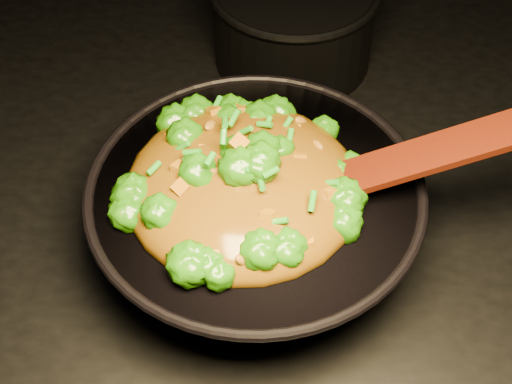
# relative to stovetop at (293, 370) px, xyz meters

# --- Properties ---
(stovetop) EXTENTS (1.20, 0.90, 0.90)m
(stovetop) POSITION_rel_stovetop_xyz_m (0.00, 0.00, 0.00)
(stovetop) COLOR black
(stovetop) RESTS_ON ground
(wok) EXTENTS (0.47, 0.47, 0.10)m
(wok) POSITION_rel_stovetop_xyz_m (-0.06, -0.08, 0.50)
(wok) COLOR black
(wok) RESTS_ON stovetop
(stir_fry) EXTENTS (0.31, 0.31, 0.09)m
(stir_fry) POSITION_rel_stovetop_xyz_m (-0.07, -0.08, 0.60)
(stir_fry) COLOR #267308
(stir_fry) RESTS_ON wok
(spatula) EXTENTS (0.31, 0.09, 0.13)m
(spatula) POSITION_rel_stovetop_xyz_m (0.11, -0.06, 0.61)
(spatula) COLOR #390F05
(spatula) RESTS_ON wok
(back_pot) EXTENTS (0.23, 0.23, 0.13)m
(back_pot) POSITION_rel_stovetop_xyz_m (-0.03, 0.28, 0.52)
(back_pot) COLOR black
(back_pot) RESTS_ON stovetop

